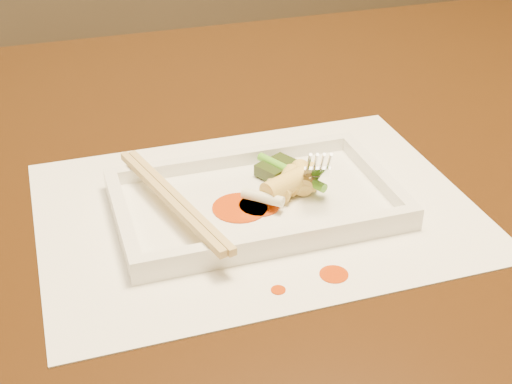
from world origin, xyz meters
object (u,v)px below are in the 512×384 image
object	(u,v)px
plate_base	(256,205)
chopstick_a	(168,200)
table	(197,254)
placemat	(256,209)
fork	(322,111)

from	to	relation	value
plate_base	chopstick_a	xyz separation A→B (m)	(-0.08, 0.00, 0.02)
table	chopstick_a	distance (m)	0.16
placemat	chopstick_a	xyz separation A→B (m)	(-0.08, 0.00, 0.03)
placemat	fork	distance (m)	0.11
placemat	fork	bearing A→B (deg)	14.42
plate_base	fork	world-z (taller)	fork
chopstick_a	placemat	bearing A→B (deg)	0.00
chopstick_a	fork	bearing A→B (deg)	6.75
placemat	plate_base	xyz separation A→B (m)	(0.00, 0.00, 0.00)
placemat	chopstick_a	bearing A→B (deg)	180.00
plate_base	placemat	bearing A→B (deg)	0.00
table	fork	xyz separation A→B (m)	(0.11, -0.06, 0.18)
table	chopstick_a	xyz separation A→B (m)	(-0.04, -0.08, 0.13)
plate_base	chopstick_a	size ratio (longest dim) A/B	1.33
table	placemat	distance (m)	0.14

